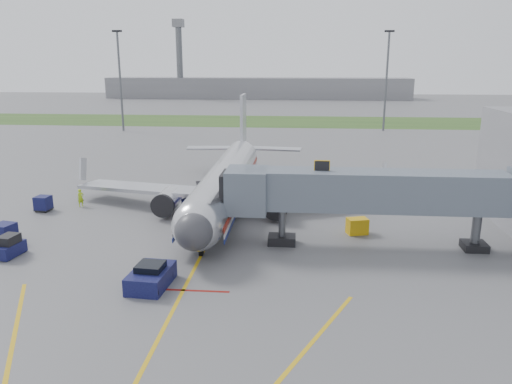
# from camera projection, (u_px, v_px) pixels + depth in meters

# --- Properties ---
(ground) EXTENTS (400.00, 400.00, 0.00)m
(ground) POSITION_uv_depth(u_px,v_px,m) (196.00, 266.00, 35.86)
(ground) COLOR #565659
(ground) RESTS_ON ground
(grass_strip) EXTENTS (300.00, 25.00, 0.01)m
(grass_strip) POSITION_uv_depth(u_px,v_px,m) (270.00, 121.00, 122.59)
(grass_strip) COLOR #2D4C1E
(grass_strip) RESTS_ON ground
(apron_markings) EXTENTS (21.52, 50.00, 0.01)m
(apron_markings) POSITION_uv_depth(u_px,v_px,m) (170.00, 316.00, 28.72)
(apron_markings) COLOR gold
(apron_markings) RESTS_ON ground
(airliner) EXTENTS (32.10, 35.67, 10.25)m
(airliner) POSITION_uv_depth(u_px,v_px,m) (226.00, 181.00, 49.88)
(airliner) COLOR silver
(airliner) RESTS_ON ground
(jet_bridge) EXTENTS (25.30, 4.00, 6.90)m
(jet_bridge) POSITION_uv_depth(u_px,v_px,m) (371.00, 192.00, 38.46)
(jet_bridge) COLOR slate
(jet_bridge) RESTS_ON ground
(light_mast_left) EXTENTS (2.00, 0.44, 20.40)m
(light_mast_left) POSITION_uv_depth(u_px,v_px,m) (120.00, 79.00, 103.10)
(light_mast_left) COLOR #595B60
(light_mast_left) RESTS_ON ground
(light_mast_right) EXTENTS (2.00, 0.44, 20.40)m
(light_mast_right) POSITION_uv_depth(u_px,v_px,m) (386.00, 79.00, 103.31)
(light_mast_right) COLOR #595B60
(light_mast_right) RESTS_ON ground
(distant_terminal) EXTENTS (120.00, 14.00, 8.00)m
(distant_terminal) POSITION_uv_depth(u_px,v_px,m) (257.00, 88.00, 199.51)
(distant_terminal) COLOR slate
(distant_terminal) RESTS_ON ground
(control_tower) EXTENTS (4.00, 4.00, 30.00)m
(control_tower) POSITION_uv_depth(u_px,v_px,m) (179.00, 53.00, 193.83)
(control_tower) COLOR #595B60
(control_tower) RESTS_ON ground
(pushback_tug) EXTENTS (2.59, 3.93, 1.56)m
(pushback_tug) POSITION_uv_depth(u_px,v_px,m) (151.00, 277.00, 32.46)
(pushback_tug) COLOR #0D0B33
(pushback_tug) RESTS_ON ground
(baggage_tug) EXTENTS (1.54, 2.51, 1.66)m
(baggage_tug) POSITION_uv_depth(u_px,v_px,m) (10.00, 247.00, 37.46)
(baggage_tug) COLOR #0D0B33
(baggage_tug) RESTS_ON ground
(baggage_cart_a) EXTENTS (1.82, 1.82, 1.51)m
(baggage_cart_a) POSITION_uv_depth(u_px,v_px,m) (191.00, 206.00, 48.03)
(baggage_cart_a) COLOR #0D0B33
(baggage_cart_a) RESTS_ON ground
(baggage_cart_b) EXTENTS (1.50, 1.50, 1.49)m
(baggage_cart_b) POSITION_uv_depth(u_px,v_px,m) (43.00, 203.00, 48.83)
(baggage_cart_b) COLOR #0D0B33
(baggage_cart_b) RESTS_ON ground
(baggage_cart_c) EXTENTS (1.82, 1.82, 1.65)m
(baggage_cart_c) POSITION_uv_depth(u_px,v_px,m) (5.00, 233.00, 40.08)
(baggage_cart_c) COLOR #0D0B33
(baggage_cart_c) RESTS_ON ground
(belt_loader) EXTENTS (2.33, 4.05, 1.92)m
(belt_loader) POSITION_uv_depth(u_px,v_px,m) (203.00, 199.00, 51.40)
(belt_loader) COLOR #0D0B33
(belt_loader) RESTS_ON ground
(ground_power_cart) EXTENTS (1.94, 1.55, 1.36)m
(ground_power_cart) POSITION_uv_depth(u_px,v_px,m) (357.00, 226.00, 42.37)
(ground_power_cart) COLOR gold
(ground_power_cart) RESTS_ON ground
(ramp_worker) EXTENTS (0.74, 0.79, 1.81)m
(ramp_worker) POSITION_uv_depth(u_px,v_px,m) (81.00, 198.00, 50.30)
(ramp_worker) COLOR #A2D118
(ramp_worker) RESTS_ON ground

